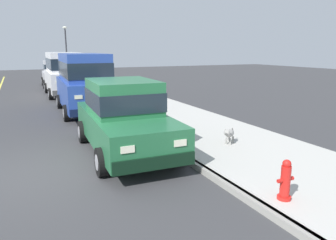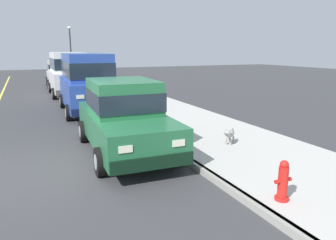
% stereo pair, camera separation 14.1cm
% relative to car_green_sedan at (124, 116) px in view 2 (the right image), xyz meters
% --- Properties ---
extents(ground_plane, '(80.00, 80.00, 0.00)m').
position_rel_car_green_sedan_xyz_m(ground_plane, '(-2.07, -0.57, -0.98)').
color(ground_plane, '#38383A').
extents(curb, '(0.16, 64.00, 0.14)m').
position_rel_car_green_sedan_xyz_m(curb, '(1.13, -0.57, -0.91)').
color(curb, gray).
rests_on(curb, ground).
extents(sidewalk, '(3.60, 64.00, 0.14)m').
position_rel_car_green_sedan_xyz_m(sidewalk, '(2.93, -0.57, -0.91)').
color(sidewalk, '#B7B5AD').
rests_on(sidewalk, ground).
extents(car_green_sedan, '(2.16, 4.67, 1.92)m').
position_rel_car_green_sedan_xyz_m(car_green_sedan, '(0.00, 0.00, 0.00)').
color(car_green_sedan, '#23663D').
rests_on(car_green_sedan, ground).
extents(car_blue_van, '(2.25, 4.96, 2.52)m').
position_rel_car_green_sedan_xyz_m(car_blue_van, '(0.12, 5.98, 0.41)').
color(car_blue_van, '#28479E').
rests_on(car_blue_van, ground).
extents(car_white_van, '(2.18, 4.92, 2.52)m').
position_rel_car_green_sedan_xyz_m(car_white_van, '(0.07, 11.86, 0.41)').
color(car_white_van, white).
rests_on(car_white_van, ground).
extents(car_silver_hatchback, '(2.02, 3.84, 1.88)m').
position_rel_car_green_sedan_xyz_m(car_silver_hatchback, '(0.11, 16.92, -0.01)').
color(car_silver_hatchback, '#BCBCC1').
rests_on(car_silver_hatchback, ground).
extents(dog_grey, '(0.62, 0.51, 0.49)m').
position_rel_car_green_sedan_xyz_m(dog_grey, '(2.68, -0.97, -0.55)').
color(dog_grey, '#999691').
rests_on(dog_grey, sidewalk).
extents(fire_hydrant, '(0.34, 0.24, 0.72)m').
position_rel_car_green_sedan_xyz_m(fire_hydrant, '(1.58, -4.11, -0.51)').
color(fire_hydrant, red).
rests_on(fire_hydrant, sidewalk).
extents(street_lamp, '(0.36, 0.36, 4.42)m').
position_rel_car_green_sedan_xyz_m(street_lamp, '(1.48, 20.49, 1.92)').
color(street_lamp, '#2D2D33').
rests_on(street_lamp, sidewalk).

